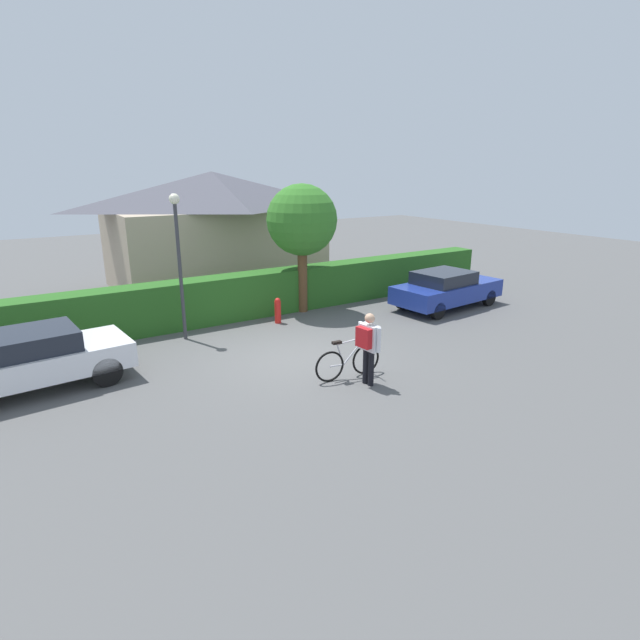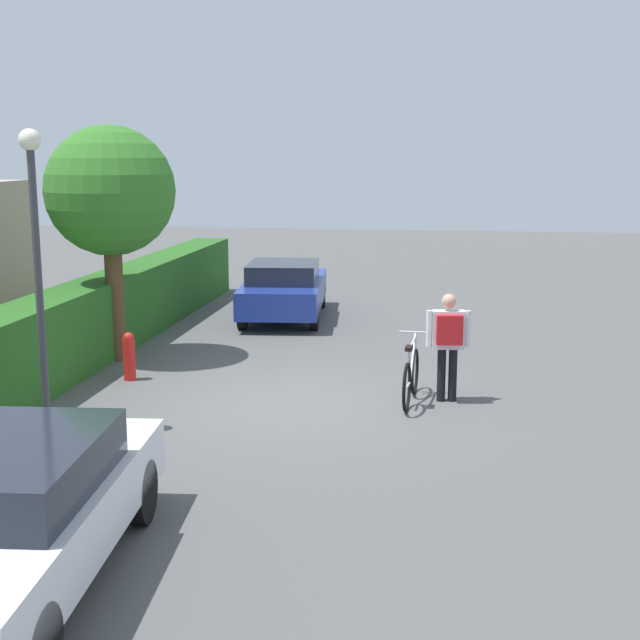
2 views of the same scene
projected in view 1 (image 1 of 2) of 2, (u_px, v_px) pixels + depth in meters
The scene contains 10 objects.
ground_plane at pixel (298, 357), 12.88m from camera, with size 60.00×60.00×0.00m, color #525252.
hedge_row at pixel (233, 297), 15.98m from camera, with size 21.11×0.90×1.42m, color #275D1E.
house_distant at pixel (215, 228), 20.43m from camera, with size 8.35×5.27×4.56m.
parked_car_near at pixel (24, 360), 10.73m from camera, with size 4.38×2.09×1.33m.
parked_car_far at pixel (446, 289), 17.29m from camera, with size 4.20×2.07×1.30m.
bicycle at pixel (348, 361), 11.50m from camera, with size 1.70×0.50×1.01m.
person_rider at pixel (368, 342), 10.95m from camera, with size 0.39×0.66×1.66m.
street_lamp at pixel (178, 247), 13.50m from camera, with size 0.28×0.28×4.03m.
tree_kerbside at pixel (302, 221), 16.15m from camera, with size 2.30×2.30×4.22m.
fire_hydrant at pixel (278, 310), 15.62m from camera, with size 0.20×0.20×0.81m.
Camera 1 is at (-5.99, -10.46, 4.65)m, focal length 28.07 mm.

